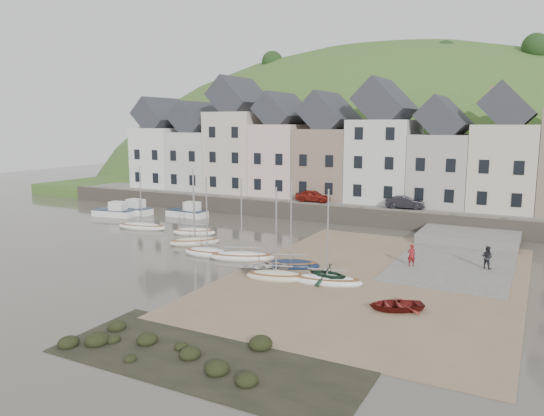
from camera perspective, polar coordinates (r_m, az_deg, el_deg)
The scene contains 27 objects.
ground at distance 39.71m, azimuth -4.05°, elevation -5.51°, with size 160.00×160.00×0.00m, color #444035.
quay_land at distance 68.37m, azimuth 10.18°, elevation 1.23°, with size 90.00×30.00×1.50m, color #3A6026.
quay_street at distance 57.49m, azimuth 6.73°, elevation 0.63°, with size 70.00×7.00×0.10m, color slate.
seawall at distance 54.38m, azimuth 5.40°, elevation -0.54°, with size 70.00×1.20×1.80m, color slate.
beach at distance 35.37m, azimuth 11.43°, elevation -7.48°, with size 18.00×26.00×0.06m, color #7C624B.
slipway at distance 42.17m, azimuth 19.77°, elevation -5.08°, with size 8.00×18.00×0.12m, color slate.
hillside at distance 100.03m, azimuth 12.03°, elevation -7.28°, with size 134.40×84.00×84.00m.
townhouse_terrace at distance 59.63m, azimuth 9.64°, elevation 6.45°, with size 61.05×8.00×13.93m.
sailboat_0 at distance 51.90m, azimuth -14.09°, elevation -1.97°, with size 5.28×2.41×6.32m.
sailboat_1 at distance 48.45m, azimuth -8.55°, elevation -2.57°, with size 4.31×2.86×6.32m.
sailboat_2 at distance 44.46m, azimuth -8.46°, elevation -3.64°, with size 4.20×3.98×6.32m.
sailboat_3 at distance 40.63m, azimuth -7.09°, elevation -4.83°, with size 4.05×1.95×6.32m.
sailboat_4 at distance 39.20m, azimuth -3.33°, elevation -5.30°, with size 5.17×3.21×6.32m.
sailboat_5 at distance 36.95m, azimuth 2.08°, elevation -6.19°, with size 4.38×2.97×6.32m.
sailboat_6 at distance 33.49m, azimuth 6.06°, elevation -7.88°, with size 4.77×2.45×6.32m.
sailboat_7 at distance 34.22m, azimuth 0.46°, elevation -7.45°, with size 4.33×2.50×6.32m.
motorboat_0 at distance 60.96m, azimuth -15.17°, elevation -0.06°, with size 5.68×2.08×1.70m.
motorboat_1 at distance 59.64m, azimuth -16.84°, elevation -0.34°, with size 4.93×2.45×1.70m.
motorboat_2 at distance 57.50m, azimuth -9.19°, elevation -0.40°, with size 4.67×1.86×1.70m.
rowboat_white at distance 35.75m, azimuth -0.92°, elevation -6.46°, with size 2.48×3.47×0.72m, color silver.
rowboat_green at distance 33.35m, azimuth 6.13°, elevation -7.14°, with size 2.16×2.51×1.32m, color #163321.
rowboat_red at distance 29.50m, azimuth 13.41°, elevation -10.27°, with size 2.13×2.98×0.62m, color maroon.
person_red at distance 38.15m, azimuth 15.05°, elevation -5.01°, with size 0.58×0.38×1.59m, color maroon.
person_dark at distance 39.20m, azimuth 22.53°, elevation -5.01°, with size 0.78×0.61×1.60m, color black.
car_left at distance 57.21m, azimuth 4.52°, elevation 1.34°, with size 1.55×3.86×1.31m, color maroon.
car_right at distance 54.09m, azimuth 14.41°, elevation 0.60°, with size 1.35×3.88×1.28m, color black.
shore_rocks at distance 24.15m, azimuth -9.59°, elevation -15.28°, with size 14.00×6.00×0.70m.
Camera 1 is at (20.27, -32.62, 10.09)m, focal length 34.31 mm.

